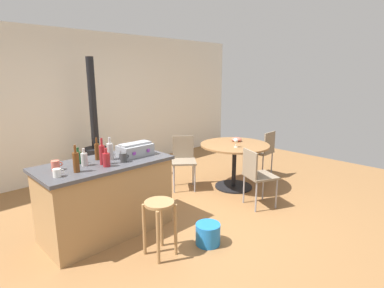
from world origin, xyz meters
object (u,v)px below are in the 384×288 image
cup_1 (107,152)px  cup_0 (56,165)px  folding_chair_left (184,158)px  plastic_bucket (208,234)px  toolbox (135,150)px  bottle_3 (84,159)px  folding_chair_far (263,150)px  bottle_6 (110,151)px  bottle_2 (102,154)px  wine_glass (236,141)px  folding_chair_near (257,173)px  bottle_5 (76,162)px  bottle_4 (78,157)px  cup_3 (57,173)px  cup_2 (124,158)px  kitchen_island (107,197)px  serving_bowl (236,139)px  bottle_1 (97,151)px  wooden_stool (160,216)px  dining_table (234,154)px  bottle_0 (106,159)px

cup_1 → cup_0: bearing=-166.5°
folding_chair_left → plastic_bucket: (-1.03, -1.51, -0.40)m
toolbox → bottle_3: bottle_3 is taller
folding_chair_far → bottle_6: bearing=175.9°
folding_chair_far → folding_chair_left: folding_chair_left is taller
bottle_2 → wine_glass: size_ratio=2.15×
folding_chair_left → folding_chair_near: bearing=-80.2°
toolbox → bottle_5: bottle_5 is taller
bottle_4 → cup_0: bearing=-166.1°
cup_3 → plastic_bucket: 1.77m
cup_2 → cup_0: bearing=160.7°
toolbox → cup_1: toolbox is taller
cup_2 → bottle_2: bearing=159.0°
kitchen_island → cup_2: bearing=-46.7°
kitchen_island → toolbox: size_ratio=3.67×
folding_chair_near → cup_3: cup_3 is taller
bottle_3 → serving_bowl: size_ratio=1.12×
serving_bowl → folding_chair_near: bearing=-125.2°
bottle_1 → folding_chair_left: bearing=10.3°
cup_1 → serving_bowl: 2.35m
cup_2 → kitchen_island: bearing=133.3°
bottle_2 → bottle_5: (-0.34, -0.06, -0.01)m
wooden_stool → plastic_bucket: (0.52, -0.22, -0.32)m
cup_3 → wine_glass: (2.76, -0.14, -0.07)m
folding_chair_left → bottle_6: (-1.60, -0.41, 0.48)m
folding_chair_far → bottle_5: bottle_5 is taller
cup_1 → folding_chair_near: bearing=-32.3°
dining_table → folding_chair_left: bearing=135.6°
bottle_0 → plastic_bucket: size_ratio=0.75×
bottle_6 → folding_chair_left: bearing=14.5°
bottle_0 → cup_0: size_ratio=1.75×
kitchen_island → bottle_1: (-0.01, 0.13, 0.55)m
folding_chair_far → folding_chair_left: size_ratio=0.99×
bottle_2 → bottle_5: size_ratio=1.05×
bottle_1 → bottle_5: size_ratio=0.93×
wine_glass → cup_0: bearing=172.1°
wooden_stool → cup_0: (-0.68, 0.92, 0.51)m
bottle_0 → plastic_bucket: bottle_0 is taller
bottle_0 → bottle_6: bottle_6 is taller
folding_chair_far → plastic_bucket: (-2.49, -0.88, -0.40)m
cup_1 → plastic_bucket: size_ratio=0.42×
plastic_bucket → bottle_4: bearing=127.2°
bottle_0 → plastic_bucket: 1.43m
cup_0 → cup_2: size_ratio=1.10×
cup_3 → bottle_5: bearing=3.9°
bottle_3 → bottle_4: 0.13m
cup_0 → folding_chair_near: bearing=-20.8°
folding_chair_near → cup_1: bearing=147.7°
toolbox → wine_glass: size_ratio=2.93×
serving_bowl → plastic_bucket: serving_bowl is taller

